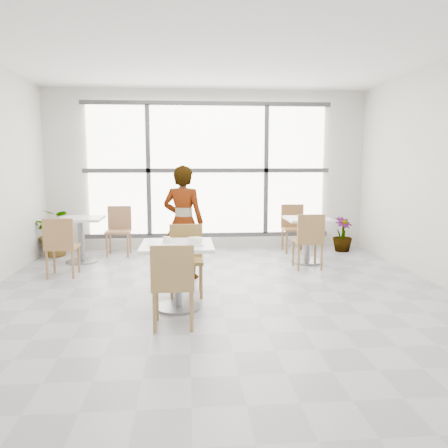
{
  "coord_description": "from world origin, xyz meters",
  "views": [
    {
      "loc": [
        -0.39,
        -5.06,
        1.66
      ],
      "look_at": [
        0.0,
        -0.3,
        1.0
      ],
      "focal_mm": 36.2,
      "sensor_mm": 36.0,
      "label": 1
    }
  ],
  "objects": [
    {
      "name": "chair_near",
      "position": [
        -0.54,
        -0.7,
        0.5
      ],
      "size": [
        0.42,
        0.42,
        0.87
      ],
      "rotation": [
        0.0,
        0.0,
        3.14
      ],
      "color": "#9C7A46",
      "rests_on": "ground"
    },
    {
      "name": "main_table",
      "position": [
        -0.51,
        -0.06,
        0.52
      ],
      "size": [
        0.8,
        0.8,
        0.75
      ],
      "color": "white",
      "rests_on": "ground"
    },
    {
      "name": "plant_left",
      "position": [
        -2.7,
        3.03,
        0.42
      ],
      "size": [
        0.87,
        0.79,
        0.84
      ],
      "primitive_type": "imported",
      "rotation": [
        0.0,
        0.0,
        -0.19
      ],
      "color": "#3E7A3B",
      "rests_on": "ground"
    },
    {
      "name": "bg_table_left",
      "position": [
        -2.15,
        2.47,
        0.49
      ],
      "size": [
        0.7,
        0.7,
        0.75
      ],
      "color": "white",
      "rests_on": "ground"
    },
    {
      "name": "ceiling",
      "position": [
        0.0,
        0.0,
        3.0
      ],
      "size": [
        7.0,
        7.0,
        0.0
      ],
      "primitive_type": "plane",
      "rotation": [
        3.14,
        0.0,
        0.0
      ],
      "color": "white",
      "rests_on": "ground"
    },
    {
      "name": "oatmeal_bowl",
      "position": [
        -0.31,
        -0.16,
        0.79
      ],
      "size": [
        0.21,
        0.21,
        0.09
      ],
      "color": "white",
      "rests_on": "main_table"
    },
    {
      "name": "wall_front",
      "position": [
        0.0,
        -3.5,
        1.5
      ],
      "size": [
        6.0,
        0.0,
        6.0
      ],
      "primitive_type": "plane",
      "rotation": [
        -1.57,
        0.0,
        0.0
      ],
      "color": "silver",
      "rests_on": "ground"
    },
    {
      "name": "window",
      "position": [
        0.0,
        3.44,
        1.5
      ],
      "size": [
        4.6,
        0.07,
        2.52
      ],
      "color": "white",
      "rests_on": "ground"
    },
    {
      "name": "bg_chair_left_near",
      "position": [
        -2.21,
        1.48,
        0.5
      ],
      "size": [
        0.42,
        0.42,
        0.87
      ],
      "rotation": [
        0.0,
        0.0,
        3.14
      ],
      "color": "olive",
      "rests_on": "ground"
    },
    {
      "name": "floor",
      "position": [
        0.0,
        0.0,
        0.0
      ],
      "size": [
        7.0,
        7.0,
        0.0
      ],
      "primitive_type": "plane",
      "color": "#9E9EA5",
      "rests_on": "ground"
    },
    {
      "name": "plant_right",
      "position": [
        2.49,
        3.03,
        0.32
      ],
      "size": [
        0.47,
        0.47,
        0.64
      ],
      "primitive_type": "imported",
      "rotation": [
        0.0,
        0.0,
        0.42
      ],
      "color": "#3D7835",
      "rests_on": "ground"
    },
    {
      "name": "bg_table_right",
      "position": [
        1.58,
        2.14,
        0.49
      ],
      "size": [
        0.7,
        0.7,
        0.75
      ],
      "color": "white",
      "rests_on": "ground"
    },
    {
      "name": "bg_chair_right_far",
      "position": [
        1.58,
        3.11,
        0.5
      ],
      "size": [
        0.42,
        0.42,
        0.87
      ],
      "color": "brown",
      "rests_on": "ground"
    },
    {
      "name": "coffee_cup",
      "position": [
        -0.63,
        0.02,
        0.78
      ],
      "size": [
        0.16,
        0.13,
        0.07
      ],
      "color": "white",
      "rests_on": "main_table"
    },
    {
      "name": "person",
      "position": [
        -0.45,
        1.33,
        0.81
      ],
      "size": [
        0.68,
        0.54,
        1.62
      ],
      "primitive_type": "imported",
      "rotation": [
        0.0,
        0.0,
        2.84
      ],
      "color": "black",
      "rests_on": "ground"
    },
    {
      "name": "bg_chair_left_far",
      "position": [
        -1.62,
        3.06,
        0.5
      ],
      "size": [
        0.42,
        0.42,
        0.87
      ],
      "color": "#9A6F4C",
      "rests_on": "ground"
    },
    {
      "name": "bg_chair_right_near",
      "position": [
        1.48,
        1.69,
        0.5
      ],
      "size": [
        0.42,
        0.42,
        0.87
      ],
      "rotation": [
        0.0,
        0.0,
        3.14
      ],
      "color": "olive",
      "rests_on": "ground"
    },
    {
      "name": "wall_back",
      "position": [
        0.0,
        3.5,
        1.5
      ],
      "size": [
        6.0,
        0.0,
        6.0
      ],
      "primitive_type": "plane",
      "rotation": [
        1.57,
        0.0,
        0.0
      ],
      "color": "silver",
      "rests_on": "ground"
    },
    {
      "name": "chair_far",
      "position": [
        -0.41,
        0.56,
        0.5
      ],
      "size": [
        0.42,
        0.42,
        0.87
      ],
      "color": "olive",
      "rests_on": "ground"
    }
  ]
}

